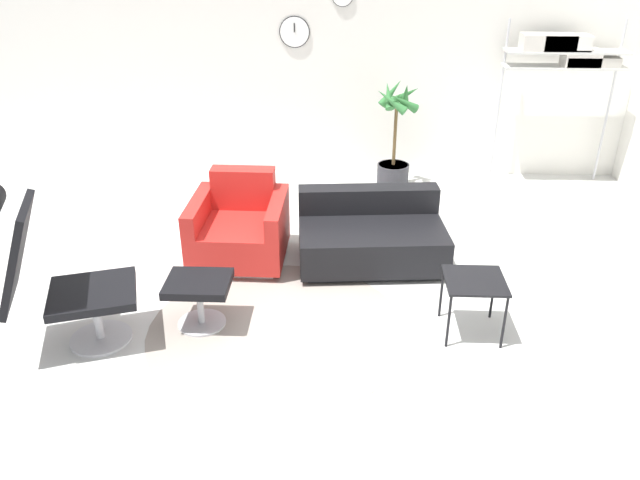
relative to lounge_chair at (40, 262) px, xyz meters
The scene contains 10 objects.
ground_plane 1.96m from the lounge_chair, 14.25° to the left, with size 12.00×12.00×0.00m, color silver.
wall_back 4.12m from the lounge_chair, 64.04° to the left, with size 12.00×0.09×2.80m.
round_rug 1.71m from the lounge_chair, ahead, with size 1.93×1.93×0.01m.
lounge_chair is the anchor object (origin of this frame).
ottoman 1.09m from the lounge_chair, 18.02° to the left, with size 0.47×0.40×0.38m.
armchair_red 1.80m from the lounge_chair, 51.33° to the left, with size 0.83×0.83×0.75m.
couch_low 2.68m from the lounge_chair, 31.36° to the left, with size 1.33×0.93×0.59m.
side_table 2.99m from the lounge_chair, ahead, with size 0.43×0.43×0.44m.
potted_plant 4.03m from the lounge_chair, 50.38° to the left, with size 0.53×0.54×1.22m.
shelf_unit 5.56m from the lounge_chair, 37.57° to the left, with size 1.28×0.28×1.80m.
Camera 1 is at (0.24, -4.00, 2.70)m, focal length 35.00 mm.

